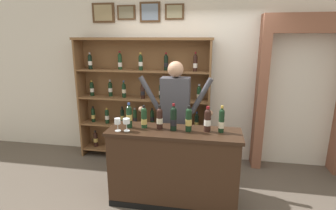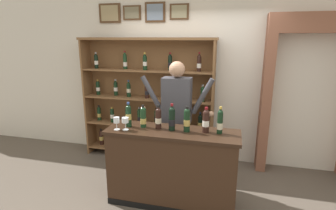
{
  "view_description": "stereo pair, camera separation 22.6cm",
  "coord_description": "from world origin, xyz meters",
  "px_view_note": "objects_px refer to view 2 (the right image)",
  "views": [
    {
      "loc": [
        0.4,
        -2.96,
        2.08
      ],
      "look_at": [
        -0.19,
        0.28,
        1.22
      ],
      "focal_mm": 28.03,
      "sensor_mm": 36.0,
      "label": 1
    },
    {
      "loc": [
        0.62,
        -2.91,
        2.08
      ],
      "look_at": [
        -0.19,
        0.28,
        1.22
      ],
      "focal_mm": 28.03,
      "sensor_mm": 36.0,
      "label": 2
    }
  ],
  "objects_px": {
    "tasting_bottle_bianco": "(220,122)",
    "wine_glass_right": "(117,121)",
    "tasting_bottle_brunello": "(172,119)",
    "wine_glass_spare": "(125,121)",
    "tasting_bottle_riserva": "(143,117)",
    "tasting_bottle_prosecco": "(187,120)",
    "tasting_bottle_vin_santo": "(206,121)",
    "wine_shelf": "(148,97)",
    "tasting_bottle_grappa": "(158,118)",
    "tasting_bottle_super_tuscan": "(129,115)",
    "tasting_counter": "(172,167)",
    "shopkeeper": "(177,109)"
  },
  "relations": [
    {
      "from": "wine_glass_right",
      "to": "wine_glass_spare",
      "type": "relative_size",
      "value": 1.02
    },
    {
      "from": "wine_shelf",
      "to": "tasting_bottle_prosecco",
      "type": "distance_m",
      "value": 1.51
    },
    {
      "from": "tasting_bottle_bianco",
      "to": "wine_glass_right",
      "type": "bearing_deg",
      "value": -171.52
    },
    {
      "from": "wine_shelf",
      "to": "tasting_bottle_super_tuscan",
      "type": "xyz_separation_m",
      "value": [
        0.15,
        -1.22,
        0.04
      ]
    },
    {
      "from": "tasting_counter",
      "to": "wine_glass_spare",
      "type": "bearing_deg",
      "value": -168.28
    },
    {
      "from": "tasting_bottle_super_tuscan",
      "to": "wine_glass_spare",
      "type": "bearing_deg",
      "value": -86.68
    },
    {
      "from": "tasting_counter",
      "to": "tasting_bottle_brunello",
      "type": "distance_m",
      "value": 0.64
    },
    {
      "from": "shopkeeper",
      "to": "tasting_bottle_riserva",
      "type": "distance_m",
      "value": 0.62
    },
    {
      "from": "tasting_bottle_riserva",
      "to": "tasting_bottle_bianco",
      "type": "distance_m",
      "value": 0.94
    },
    {
      "from": "tasting_bottle_brunello",
      "to": "tasting_bottle_bianco",
      "type": "height_order",
      "value": "tasting_bottle_brunello"
    },
    {
      "from": "wine_shelf",
      "to": "tasting_bottle_bianco",
      "type": "xyz_separation_m",
      "value": [
        1.28,
        -1.18,
        0.04
      ]
    },
    {
      "from": "tasting_counter",
      "to": "tasting_bottle_grappa",
      "type": "xyz_separation_m",
      "value": [
        -0.18,
        0.04,
        0.63
      ]
    },
    {
      "from": "tasting_bottle_riserva",
      "to": "wine_glass_right",
      "type": "height_order",
      "value": "tasting_bottle_riserva"
    },
    {
      "from": "tasting_counter",
      "to": "tasting_bottle_bianco",
      "type": "relative_size",
      "value": 5.01
    },
    {
      "from": "tasting_bottle_prosecco",
      "to": "tasting_bottle_vin_santo",
      "type": "distance_m",
      "value": 0.22
    },
    {
      "from": "wine_glass_right",
      "to": "tasting_bottle_vin_santo",
      "type": "bearing_deg",
      "value": 9.59
    },
    {
      "from": "wine_shelf",
      "to": "tasting_bottle_riserva",
      "type": "relative_size",
      "value": 7.95
    },
    {
      "from": "tasting_bottle_vin_santo",
      "to": "tasting_bottle_grappa",
      "type": "bearing_deg",
      "value": -179.33
    },
    {
      "from": "tasting_bottle_brunello",
      "to": "wine_glass_spare",
      "type": "distance_m",
      "value": 0.57
    },
    {
      "from": "wine_shelf",
      "to": "wine_glass_right",
      "type": "xyz_separation_m",
      "value": [
        0.05,
        -1.36,
        0.01
      ]
    },
    {
      "from": "tasting_bottle_riserva",
      "to": "wine_glass_spare",
      "type": "xyz_separation_m",
      "value": [
        -0.18,
        -0.16,
        -0.01
      ]
    },
    {
      "from": "tasting_bottle_prosecco",
      "to": "tasting_bottle_vin_santo",
      "type": "bearing_deg",
      "value": 8.33
    },
    {
      "from": "tasting_counter",
      "to": "tasting_bottle_prosecco",
      "type": "relative_size",
      "value": 5.17
    },
    {
      "from": "shopkeeper",
      "to": "tasting_bottle_bianco",
      "type": "xyz_separation_m",
      "value": [
        0.63,
        -0.53,
        0.03
      ]
    },
    {
      "from": "tasting_bottle_prosecco",
      "to": "tasting_bottle_vin_santo",
      "type": "relative_size",
      "value": 1.02
    },
    {
      "from": "tasting_counter",
      "to": "tasting_bottle_vin_santo",
      "type": "height_order",
      "value": "tasting_bottle_vin_santo"
    },
    {
      "from": "tasting_bottle_grappa",
      "to": "tasting_bottle_prosecco",
      "type": "distance_m",
      "value": 0.36
    },
    {
      "from": "tasting_bottle_prosecco",
      "to": "shopkeeper",
      "type": "bearing_deg",
      "value": 113.76
    },
    {
      "from": "tasting_bottle_brunello",
      "to": "wine_glass_right",
      "type": "bearing_deg",
      "value": -167.25
    },
    {
      "from": "tasting_bottle_bianco",
      "to": "wine_shelf",
      "type": "bearing_deg",
      "value": 137.3
    },
    {
      "from": "shopkeeper",
      "to": "tasting_bottle_bianco",
      "type": "relative_size",
      "value": 5.43
    },
    {
      "from": "tasting_bottle_super_tuscan",
      "to": "tasting_bottle_brunello",
      "type": "relative_size",
      "value": 0.96
    },
    {
      "from": "wine_shelf",
      "to": "tasting_bottle_bianco",
      "type": "height_order",
      "value": "wine_shelf"
    },
    {
      "from": "tasting_bottle_super_tuscan",
      "to": "tasting_bottle_brunello",
      "type": "bearing_deg",
      "value": 0.32
    },
    {
      "from": "tasting_counter",
      "to": "shopkeeper",
      "type": "distance_m",
      "value": 0.84
    },
    {
      "from": "tasting_counter",
      "to": "wine_glass_spare",
      "type": "xyz_separation_m",
      "value": [
        -0.56,
        -0.12,
        0.61
      ]
    },
    {
      "from": "wine_shelf",
      "to": "wine_glass_spare",
      "type": "distance_m",
      "value": 1.35
    },
    {
      "from": "tasting_counter",
      "to": "tasting_bottle_brunello",
      "type": "xyz_separation_m",
      "value": [
        -0.01,
        0.02,
        0.64
      ]
    },
    {
      "from": "tasting_bottle_brunello",
      "to": "wine_glass_spare",
      "type": "relative_size",
      "value": 2.12
    },
    {
      "from": "shopkeeper",
      "to": "tasting_bottle_super_tuscan",
      "type": "bearing_deg",
      "value": -131.16
    },
    {
      "from": "tasting_counter",
      "to": "tasting_bottle_super_tuscan",
      "type": "bearing_deg",
      "value": 178.77
    },
    {
      "from": "wine_shelf",
      "to": "tasting_counter",
      "type": "bearing_deg",
      "value": -59.73
    },
    {
      "from": "tasting_bottle_riserva",
      "to": "tasting_bottle_brunello",
      "type": "xyz_separation_m",
      "value": [
        0.37,
        -0.02,
        0.02
      ]
    },
    {
      "from": "wine_shelf",
      "to": "tasting_bottle_brunello",
      "type": "distance_m",
      "value": 1.41
    },
    {
      "from": "wine_shelf",
      "to": "tasting_counter",
      "type": "relative_size",
      "value": 1.4
    },
    {
      "from": "tasting_counter",
      "to": "tasting_bottle_bianco",
      "type": "bearing_deg",
      "value": 5.03
    },
    {
      "from": "tasting_bottle_riserva",
      "to": "tasting_bottle_bianco",
      "type": "bearing_deg",
      "value": 0.59
    },
    {
      "from": "tasting_bottle_bianco",
      "to": "tasting_bottle_super_tuscan",
      "type": "bearing_deg",
      "value": -178.1
    },
    {
      "from": "tasting_counter",
      "to": "tasting_bottle_riserva",
      "type": "height_order",
      "value": "tasting_bottle_riserva"
    },
    {
      "from": "shopkeeper",
      "to": "wine_glass_right",
      "type": "bearing_deg",
      "value": -129.81
    }
  ]
}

